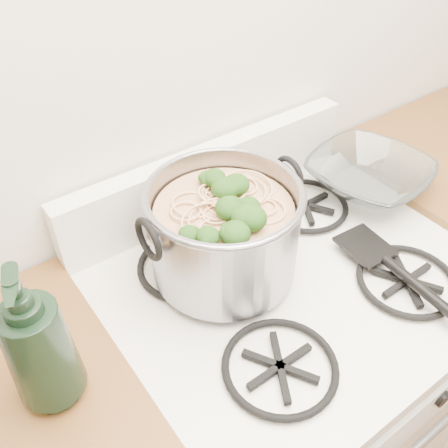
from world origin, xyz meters
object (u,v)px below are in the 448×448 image
stock_pot (224,232)px  bottle (36,339)px  spatula (366,244)px  glass_bowl (367,182)px  gas_range (279,395)px

stock_pot → bottle: bottle is taller
spatula → bottle: bearing=178.2°
spatula → glass_bowl: bearing=45.3°
gas_range → bottle: size_ratio=3.32×
gas_range → bottle: bearing=176.3°
spatula → bottle: size_ratio=1.11×
gas_range → glass_bowl: glass_bowl is taller
stock_pot → spatula: stock_pot is taller
gas_range → spatula: 0.53m
gas_range → spatula: size_ratio=2.98×
gas_range → stock_pot: bearing=140.0°
glass_bowl → bottle: bottle is taller
stock_pot → spatula: 0.32m
stock_pot → glass_bowl: size_ratio=2.94×
gas_range → stock_pot: size_ratio=2.80×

